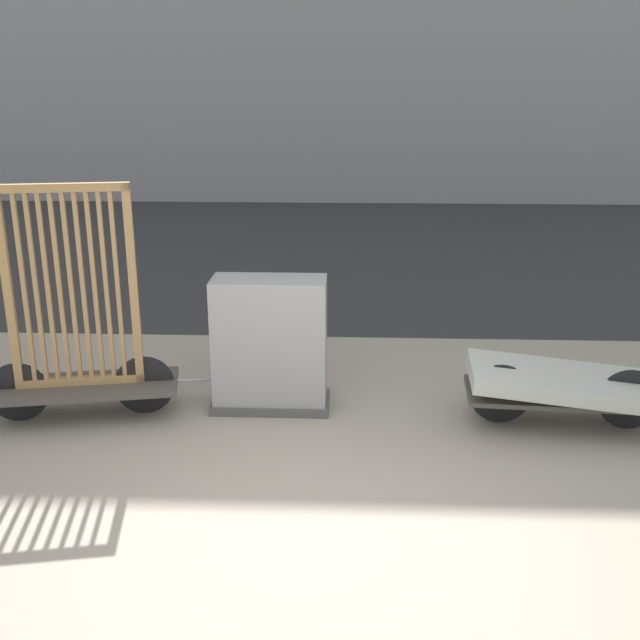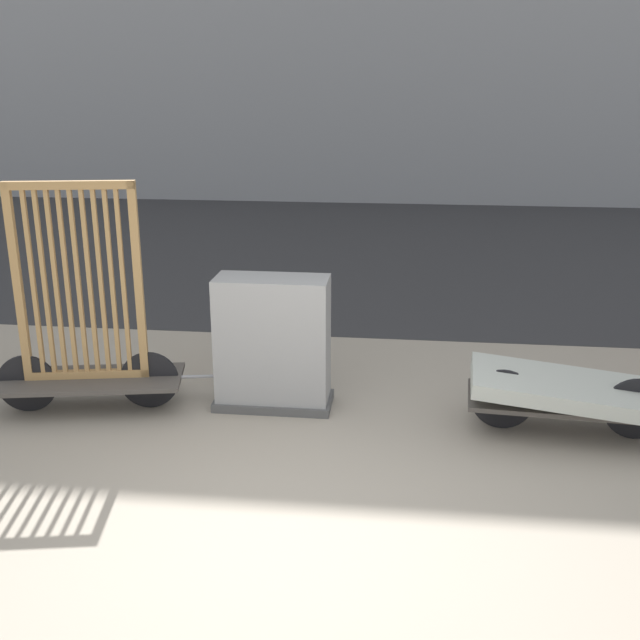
% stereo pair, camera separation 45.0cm
% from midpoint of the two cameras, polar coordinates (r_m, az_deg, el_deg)
% --- Properties ---
extents(ground_plane, '(60.00, 60.00, 0.00)m').
position_cam_midpoint_polar(ground_plane, '(5.17, 0.23, -16.01)').
color(ground_plane, gray).
extents(road_strip, '(56.00, 10.16, 0.01)m').
position_cam_midpoint_polar(road_strip, '(13.70, 4.54, 5.60)').
color(road_strip, '#2D2D30').
rests_on(road_strip, ground_plane).
extents(bike_cart_with_bedframe, '(2.40, 0.96, 2.08)m').
position_cam_midpoint_polar(bike_cart_with_bedframe, '(6.92, -15.74, -1.24)').
color(bike_cart_with_bedframe, '#4C4742').
rests_on(bike_cart_with_bedframe, ground_plane).
extents(bike_cart_with_mattress, '(2.40, 0.92, 0.54)m').
position_cam_midpoint_polar(bike_cart_with_mattress, '(6.74, 20.37, -5.24)').
color(bike_cart_with_mattress, '#4C4742').
rests_on(bike_cart_with_mattress, ground_plane).
extents(utility_cabinet, '(1.07, 0.50, 1.22)m').
position_cam_midpoint_polar(utility_cabinet, '(6.79, -1.72, -2.11)').
color(utility_cabinet, '#4C4C4C').
rests_on(utility_cabinet, ground_plane).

